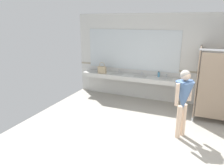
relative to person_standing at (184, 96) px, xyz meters
name	(u,v)px	position (x,y,z in m)	size (l,w,h in m)	color
ground_plane	(167,150)	(-0.17, -0.62, -1.04)	(7.49, 6.27, 0.10)	#9E998E
wall_back	(186,60)	(-0.17, 2.27, 0.42)	(7.49, 0.12, 2.81)	silver
wall_back_tile_band	(185,71)	(-0.17, 2.21, 0.06)	(7.49, 0.01, 0.06)	#9E937F
vanity_counter	(129,81)	(-1.93, 2.01, -0.39)	(3.27, 0.53, 0.94)	silver
mirror_panel	(132,50)	(-1.93, 2.20, 0.65)	(3.17, 0.02, 1.33)	silver
person_standing	(184,96)	(0.00, 0.00, 0.00)	(0.55, 0.55, 1.57)	beige
handbag	(102,70)	(-2.86, 1.80, -0.03)	(0.28, 0.12, 0.39)	tan
soap_dispenser	(159,74)	(-0.96, 2.09, -0.08)	(0.07, 0.07, 0.19)	teal
floor_drain_cover	(141,125)	(-0.98, 0.17, -0.98)	(0.14, 0.14, 0.01)	#B7BABF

